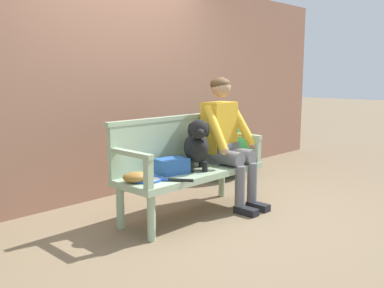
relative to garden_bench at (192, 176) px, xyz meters
name	(u,v)px	position (x,y,z in m)	size (l,w,h in m)	color
ground_plane	(192,215)	(0.00, 0.00, -0.39)	(40.00, 40.00, 0.00)	#7A664C
brick_garden_fence	(111,84)	(0.00, 1.27, 0.85)	(8.00, 0.30, 2.48)	#936651
hedge_bush_far_left	(218,150)	(1.43, 0.89, -0.04)	(1.01, 0.85, 0.70)	#194C1E
garden_bench	(192,176)	(0.00, 0.00, 0.00)	(1.55, 0.54, 0.45)	#9EB793
bench_backrest	(175,141)	(0.00, 0.24, 0.31)	(1.59, 0.06, 0.50)	#9EB793
bench_armrest_left_end	(137,161)	(-0.74, -0.09, 0.26)	(0.06, 0.54, 0.28)	#9EB793
bench_armrest_right_end	(247,141)	(0.74, -0.09, 0.26)	(0.06, 0.54, 0.28)	#9EB793
person_seated	(226,137)	(0.48, -0.02, 0.33)	(0.56, 0.67, 1.32)	black
dog_on_bench	(197,145)	(0.01, -0.05, 0.31)	(0.41, 0.46, 0.50)	black
tennis_racket	(149,179)	(-0.55, -0.01, 0.07)	(0.44, 0.55, 0.03)	blue
baseball_glove	(136,177)	(-0.67, 0.01, 0.10)	(0.22, 0.17, 0.09)	#9E6B2D
sports_bag	(172,166)	(-0.23, 0.03, 0.13)	(0.28, 0.20, 0.14)	#2856A3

